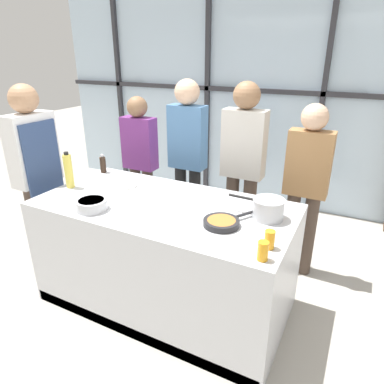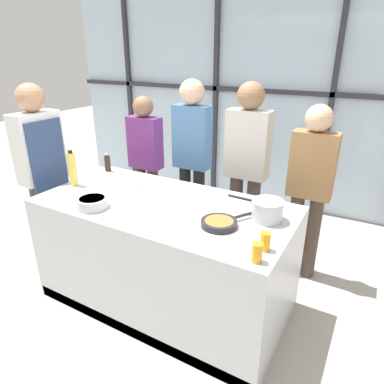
{
  "view_description": "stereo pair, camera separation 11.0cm",
  "coord_description": "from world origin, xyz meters",
  "px_view_note": "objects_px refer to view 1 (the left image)",
  "views": [
    {
      "loc": [
        1.3,
        -2.04,
        2.01
      ],
      "look_at": [
        0.2,
        0.1,
        1.02
      ],
      "focal_mm": 32.0,
      "sensor_mm": 36.0,
      "label": 1
    },
    {
      "loc": [
        1.4,
        -1.99,
        2.01
      ],
      "look_at": [
        0.2,
        0.1,
        1.02
      ],
      "focal_mm": 32.0,
      "sensor_mm": 36.0,
      "label": 2
    }
  ],
  "objects_px": {
    "pepper_grinder": "(103,164)",
    "juice_glass_far": "(270,240)",
    "spectator_far_right": "(306,181)",
    "oil_bottle": "(69,171)",
    "spectator_far_left": "(140,158)",
    "mixing_bowl": "(92,204)",
    "chef": "(37,169)",
    "frying_pan": "(222,222)",
    "white_plate": "(124,185)",
    "saucepan": "(268,208)",
    "spectator_center_left": "(187,152)",
    "spectator_center_right": "(243,162)",
    "juice_glass_near": "(263,251)"
  },
  "relations": [
    {
      "from": "spectator_far_left",
      "to": "saucepan",
      "type": "relative_size",
      "value": 3.83
    },
    {
      "from": "spectator_far_left",
      "to": "mixing_bowl",
      "type": "bearing_deg",
      "value": 110.33
    },
    {
      "from": "spectator_far_right",
      "to": "spectator_center_left",
      "type": "bearing_deg",
      "value": 0.0
    },
    {
      "from": "mixing_bowl",
      "to": "spectator_center_right",
      "type": "bearing_deg",
      "value": 61.02
    },
    {
      "from": "saucepan",
      "to": "mixing_bowl",
      "type": "height_order",
      "value": "saucepan"
    },
    {
      "from": "spectator_far_left",
      "to": "spectator_far_right",
      "type": "height_order",
      "value": "spectator_far_right"
    },
    {
      "from": "spectator_far_left",
      "to": "oil_bottle",
      "type": "relative_size",
      "value": 5.0
    },
    {
      "from": "spectator_center_right",
      "to": "saucepan",
      "type": "relative_size",
      "value": 4.3
    },
    {
      "from": "chef",
      "to": "juice_glass_near",
      "type": "height_order",
      "value": "chef"
    },
    {
      "from": "spectator_center_left",
      "to": "mixing_bowl",
      "type": "bearing_deg",
      "value": 84.76
    },
    {
      "from": "spectator_center_right",
      "to": "white_plate",
      "type": "height_order",
      "value": "spectator_center_right"
    },
    {
      "from": "spectator_center_left",
      "to": "juice_glass_far",
      "type": "relative_size",
      "value": 15.28
    },
    {
      "from": "spectator_far_right",
      "to": "juice_glass_far",
      "type": "relative_size",
      "value": 13.95
    },
    {
      "from": "white_plate",
      "to": "juice_glass_far",
      "type": "distance_m",
      "value": 1.48
    },
    {
      "from": "spectator_far_left",
      "to": "spectator_far_right",
      "type": "distance_m",
      "value": 1.8
    },
    {
      "from": "spectator_far_right",
      "to": "mixing_bowl",
      "type": "height_order",
      "value": "spectator_far_right"
    },
    {
      "from": "frying_pan",
      "to": "white_plate",
      "type": "relative_size",
      "value": 1.69
    },
    {
      "from": "spectator_far_right",
      "to": "oil_bottle",
      "type": "relative_size",
      "value": 5.13
    },
    {
      "from": "white_plate",
      "to": "pepper_grinder",
      "type": "bearing_deg",
      "value": 153.76
    },
    {
      "from": "chef",
      "to": "spectator_center_left",
      "type": "height_order",
      "value": "spectator_center_left"
    },
    {
      "from": "mixing_bowl",
      "to": "oil_bottle",
      "type": "distance_m",
      "value": 0.56
    },
    {
      "from": "frying_pan",
      "to": "juice_glass_far",
      "type": "height_order",
      "value": "juice_glass_far"
    },
    {
      "from": "saucepan",
      "to": "pepper_grinder",
      "type": "relative_size",
      "value": 2.23
    },
    {
      "from": "juice_glass_near",
      "to": "spectator_far_right",
      "type": "bearing_deg",
      "value": 90.01
    },
    {
      "from": "spectator_center_right",
      "to": "spectator_far_right",
      "type": "xyz_separation_m",
      "value": [
        0.6,
        0.0,
        -0.1
      ]
    },
    {
      "from": "white_plate",
      "to": "mixing_bowl",
      "type": "relative_size",
      "value": 1.03
    },
    {
      "from": "saucepan",
      "to": "mixing_bowl",
      "type": "bearing_deg",
      "value": -159.32
    },
    {
      "from": "mixing_bowl",
      "to": "oil_bottle",
      "type": "height_order",
      "value": "oil_bottle"
    },
    {
      "from": "spectator_center_right",
      "to": "oil_bottle",
      "type": "height_order",
      "value": "spectator_center_right"
    },
    {
      "from": "saucepan",
      "to": "spectator_far_left",
      "type": "bearing_deg",
      "value": 153.36
    },
    {
      "from": "oil_bottle",
      "to": "juice_glass_far",
      "type": "xyz_separation_m",
      "value": [
        1.8,
        -0.19,
        -0.09
      ]
    },
    {
      "from": "spectator_far_left",
      "to": "frying_pan",
      "type": "height_order",
      "value": "spectator_far_left"
    },
    {
      "from": "saucepan",
      "to": "pepper_grinder",
      "type": "xyz_separation_m",
      "value": [
        -1.7,
        0.25,
        0.01
      ]
    },
    {
      "from": "juice_glass_far",
      "to": "spectator_far_right",
      "type": "bearing_deg",
      "value": 90.01
    },
    {
      "from": "juice_glass_near",
      "to": "white_plate",
      "type": "bearing_deg",
      "value": 157.83
    },
    {
      "from": "mixing_bowl",
      "to": "spectator_center_left",
      "type": "bearing_deg",
      "value": 84.76
    },
    {
      "from": "frying_pan",
      "to": "spectator_far_left",
      "type": "bearing_deg",
      "value": 142.93
    },
    {
      "from": "spectator_far_left",
      "to": "spectator_center_right",
      "type": "height_order",
      "value": "spectator_center_right"
    },
    {
      "from": "spectator_center_left",
      "to": "saucepan",
      "type": "distance_m",
      "value": 1.38
    },
    {
      "from": "spectator_far_right",
      "to": "oil_bottle",
      "type": "bearing_deg",
      "value": 29.89
    },
    {
      "from": "chef",
      "to": "mixing_bowl",
      "type": "height_order",
      "value": "chef"
    },
    {
      "from": "saucepan",
      "to": "pepper_grinder",
      "type": "bearing_deg",
      "value": 171.66
    },
    {
      "from": "white_plate",
      "to": "spectator_center_right",
      "type": "bearing_deg",
      "value": 44.43
    },
    {
      "from": "chef",
      "to": "frying_pan",
      "type": "height_order",
      "value": "chef"
    },
    {
      "from": "spectator_center_left",
      "to": "spectator_center_right",
      "type": "height_order",
      "value": "spectator_center_right"
    },
    {
      "from": "white_plate",
      "to": "juice_glass_far",
      "type": "bearing_deg",
      "value": -17.14
    },
    {
      "from": "spectator_center_left",
      "to": "white_plate",
      "type": "xyz_separation_m",
      "value": [
        -0.21,
        -0.79,
        -0.12
      ]
    },
    {
      "from": "spectator_center_left",
      "to": "saucepan",
      "type": "relative_size",
      "value": 4.3
    },
    {
      "from": "pepper_grinder",
      "to": "juice_glass_far",
      "type": "bearing_deg",
      "value": -19.25
    },
    {
      "from": "pepper_grinder",
      "to": "juice_glass_far",
      "type": "distance_m",
      "value": 1.92
    }
  ]
}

